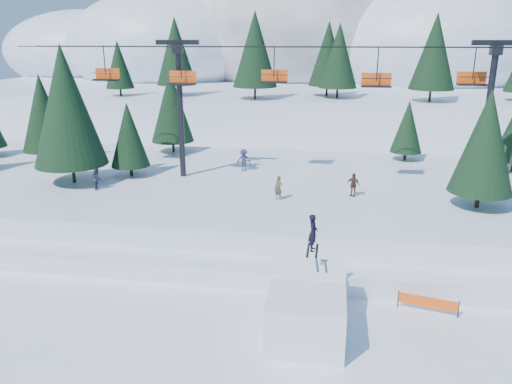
# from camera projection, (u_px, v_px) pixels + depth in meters

# --- Properties ---
(ground) EXTENTS (160.00, 160.00, 0.00)m
(ground) POSITION_uv_depth(u_px,v_px,m) (264.00, 347.00, 21.69)
(ground) COLOR white
(ground) RESTS_ON ground
(mid_shelf) EXTENTS (70.00, 22.00, 2.50)m
(mid_shelf) POSITION_uv_depth(u_px,v_px,m) (297.00, 196.00, 38.31)
(mid_shelf) COLOR white
(mid_shelf) RESTS_ON ground
(berm) EXTENTS (70.00, 6.00, 1.10)m
(berm) POSITION_uv_depth(u_px,v_px,m) (283.00, 259.00, 29.08)
(berm) COLOR white
(berm) RESTS_ON ground
(mountain_ridge) EXTENTS (119.00, 60.07, 26.46)m
(mountain_ridge) POSITION_uv_depth(u_px,v_px,m) (294.00, 57.00, 88.82)
(mountain_ridge) COLOR white
(mountain_ridge) RESTS_ON ground
(jump_kicker) EXTENTS (3.37, 4.60, 5.27)m
(jump_kicker) POSITION_uv_depth(u_px,v_px,m) (307.00, 310.00, 22.30)
(jump_kicker) COLOR white
(jump_kicker) RESTS_ON ground
(chairlift) EXTENTS (46.00, 3.21, 10.28)m
(chairlift) POSITION_uv_depth(u_px,v_px,m) (327.00, 90.00, 35.68)
(chairlift) COLOR black
(chairlift) RESTS_ON mid_shelf
(conifer_stand) EXTENTS (59.79, 16.59, 10.09)m
(conifer_stand) POSITION_uv_depth(u_px,v_px,m) (331.00, 120.00, 37.02)
(conifer_stand) COLOR black
(conifer_stand) RESTS_ON mid_shelf
(distant_skiers) EXTENTS (28.24, 9.39, 1.86)m
(distant_skiers) POSITION_uv_depth(u_px,v_px,m) (296.00, 170.00, 37.73)
(distant_skiers) COLOR #27233C
(distant_skiers) RESTS_ON mid_shelf
(banner_near) EXTENTS (2.79, 0.69, 0.90)m
(banner_near) POSITION_uv_depth(u_px,v_px,m) (428.00, 302.00, 24.33)
(banner_near) COLOR black
(banner_near) RESTS_ON ground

